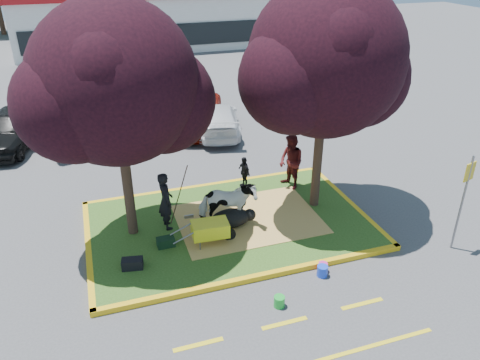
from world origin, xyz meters
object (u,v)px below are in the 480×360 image
object	(u,v)px
bucket_blue	(322,271)
car_silver	(61,131)
bucket_green	(279,302)
wheelbarrow	(211,229)
cow	(228,204)
handler	(166,201)
calf	(230,218)
car_black	(11,128)
sign_post	(465,192)
bucket_pink	(323,267)

from	to	relation	value
bucket_blue	car_silver	distance (m)	12.83
bucket_green	wheelbarrow	bearing A→B (deg)	107.99
bucket_green	bucket_blue	world-z (taller)	bucket_blue
cow	handler	xyz separation A→B (m)	(-1.72, 0.47, 0.17)
cow	bucket_blue	xyz separation A→B (m)	(1.66, -2.85, -0.71)
calf	handler	world-z (taller)	handler
wheelbarrow	car_black	distance (m)	11.26
sign_post	bucket_green	distance (m)	5.77
calf	wheelbarrow	world-z (taller)	wheelbarrow
bucket_pink	car_black	xyz separation A→B (m)	(-8.37, 11.52, 0.66)
sign_post	car_silver	size ratio (longest dim) A/B	0.73
handler	bucket_pink	size ratio (longest dim) A/B	6.84
wheelbarrow	bucket_blue	bearing A→B (deg)	-37.63
calf	bucket_pink	xyz separation A→B (m)	(1.70, -2.61, -0.28)
calf	handler	bearing A→B (deg)	155.29
bucket_pink	car_black	distance (m)	14.26
bucket_pink	bucket_blue	xyz separation A→B (m)	(-0.10, -0.16, 0.02)
handler	car_silver	bearing A→B (deg)	14.51
calf	cow	bearing A→B (deg)	116.81
sign_post	wheelbarrow	bearing A→B (deg)	145.60
wheelbarrow	car_black	size ratio (longest dim) A/B	0.39
cow	handler	world-z (taller)	handler
handler	bucket_green	world-z (taller)	handler
bucket_green	sign_post	bearing A→B (deg)	6.85
car_silver	bucket_pink	bearing A→B (deg)	106.98
wheelbarrow	bucket_pink	xyz separation A→B (m)	(2.48, -1.93, -0.49)
bucket_green	bucket_pink	world-z (taller)	bucket_green
bucket_pink	car_black	bearing A→B (deg)	126.00
wheelbarrow	sign_post	world-z (taller)	sign_post
wheelbarrow	bucket_green	xyz separation A→B (m)	(0.90, -2.78, -0.48)
wheelbarrow	bucket_blue	world-z (taller)	wheelbarrow
calf	bucket_blue	distance (m)	3.21
cow	car_silver	size ratio (longest dim) A/B	0.43
sign_post	car_black	xyz separation A→B (m)	(-12.29, 11.71, -0.98)
bucket_pink	cow	bearing A→B (deg)	123.08
bucket_blue	car_silver	xyz separation A→B (m)	(-6.36, 11.13, 0.49)
car_black	bucket_green	bearing A→B (deg)	-44.57
calf	handler	xyz separation A→B (m)	(-1.77, 0.55, 0.62)
wheelbarrow	car_silver	bearing A→B (deg)	117.31
sign_post	bucket_blue	size ratio (longest dim) A/B	9.52
handler	bucket_pink	bearing A→B (deg)	-138.70
cow	car_black	xyz separation A→B (m)	(-6.61, 8.83, -0.06)
sign_post	calf	bearing A→B (deg)	137.45
wheelbarrow	handler	bearing A→B (deg)	132.51
calf	car_silver	xyz separation A→B (m)	(-4.76, 8.37, 0.23)
bucket_pink	car_silver	distance (m)	12.74
handler	bucket_pink	world-z (taller)	handler
sign_post	bucket_pink	distance (m)	4.25
wheelbarrow	sign_post	distance (m)	6.84
bucket_pink	car_silver	xyz separation A→B (m)	(-6.45, 10.98, 0.51)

